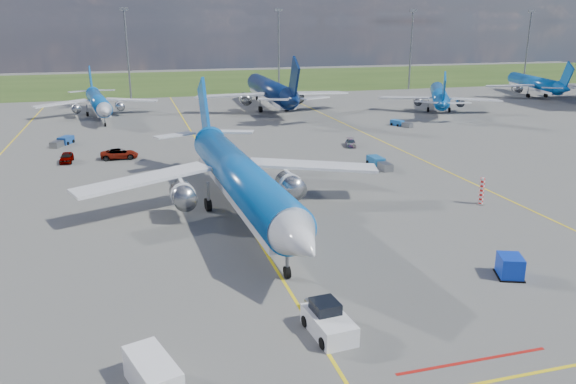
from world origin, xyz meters
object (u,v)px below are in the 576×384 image
object	(u,v)px
bg_jet_ene	(532,96)
service_car_a	(67,157)
service_van	(153,375)
baggage_tug_c	(63,142)
bg_jet_nnw	(100,117)
baggage_tug_e	(401,124)
service_car_b	(119,154)
service_car_c	(351,143)
warning_post	(482,191)
main_airliner	(241,216)
bg_jet_n	(271,110)
bg_jet_ne	(438,110)
baggage_tug_w	(379,163)
uld_container	(510,266)
pushback_tug	(328,321)

from	to	relation	value
bg_jet_ene	service_car_a	distance (m)	122.67
service_van	baggage_tug_c	bearing A→B (deg)	81.36
bg_jet_nnw	baggage_tug_e	distance (m)	62.34
service_car_b	service_car_c	bearing A→B (deg)	-91.83
service_car_a	baggage_tug_c	bearing A→B (deg)	99.55
warning_post	main_airliner	size ratio (longest dim) A/B	0.07
service_car_b	baggage_tug_c	bearing A→B (deg)	35.78
service_car_c	service_car_b	bearing A→B (deg)	-163.93
bg_jet_ene	service_van	distance (m)	145.87
bg_jet_n	baggage_tug_e	size ratio (longest dim) A/B	10.02
bg_jet_ne	service_car_c	distance (m)	45.23
baggage_tug_c	bg_jet_n	bearing A→B (deg)	58.02
baggage_tug_e	warning_post	bearing A→B (deg)	-129.64
bg_jet_ene	service_car_b	bearing A→B (deg)	37.19
service_van	bg_jet_nnw	bearing A→B (deg)	76.06
bg_jet_n	baggage_tug_c	size ratio (longest dim) A/B	8.86
baggage_tug_e	baggage_tug_w	bearing A→B (deg)	-145.12
warning_post	uld_container	size ratio (longest dim) A/B	1.39
baggage_tug_w	baggage_tug_e	world-z (taller)	baggage_tug_w
bg_jet_n	service_car_c	distance (m)	41.92
service_car_c	baggage_tug_e	xyz separation A→B (m)	(16.06, 14.42, -0.07)
bg_jet_nnw	uld_container	distance (m)	96.00
bg_jet_nnw	baggage_tug_c	bearing A→B (deg)	-106.90
uld_container	baggage_tug_e	size ratio (longest dim) A/B	0.45
uld_container	service_car_b	xyz separation A→B (m)	(-29.91, 49.65, -0.12)
bg_jet_ne	baggage_tug_c	distance (m)	80.09
main_airliner	service_car_a	xyz separation A→B (m)	(-19.52, 29.70, 0.71)
bg_jet_ene	uld_container	bearing A→B (deg)	65.28
main_airliner	baggage_tug_w	bearing A→B (deg)	31.35
baggage_tug_w	service_van	bearing A→B (deg)	-129.55
service_car_a	bg_jet_ene	bearing A→B (deg)	23.30
uld_container	service_van	xyz separation A→B (m)	(-27.80, -7.07, 0.10)
warning_post	service_car_a	distance (m)	56.37
service_van	baggage_tug_c	world-z (taller)	service_van
service_car_b	uld_container	bearing A→B (deg)	-148.85
bg_jet_ne	baggage_tug_e	xyz separation A→B (m)	(-17.39, -16.02, 0.50)
warning_post	uld_container	distance (m)	18.70
baggage_tug_w	baggage_tug_e	xyz separation A→B (m)	(17.35, 28.06, -0.08)
service_car_c	uld_container	bearing A→B (deg)	-79.07
pushback_tug	uld_container	world-z (taller)	pushback_tug
warning_post	service_car_a	bearing A→B (deg)	144.26
bg_jet_nnw	uld_container	world-z (taller)	bg_jet_nnw
uld_container	baggage_tug_e	world-z (taller)	uld_container
bg_jet_n	bg_jet_ne	distance (m)	38.09
bg_jet_nnw	service_van	xyz separation A→B (m)	(6.42, -96.75, 0.96)
baggage_tug_w	bg_jet_ne	bearing A→B (deg)	50.03
baggage_tug_c	bg_jet_nnw	bearing A→B (deg)	104.58
bg_jet_nnw	bg_jet_ene	xyz separation A→B (m)	(111.21, 4.72, 0.00)
bg_jet_ne	service_car_a	size ratio (longest dim) A/B	8.85
service_car_b	main_airliner	bearing A→B (deg)	-157.59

